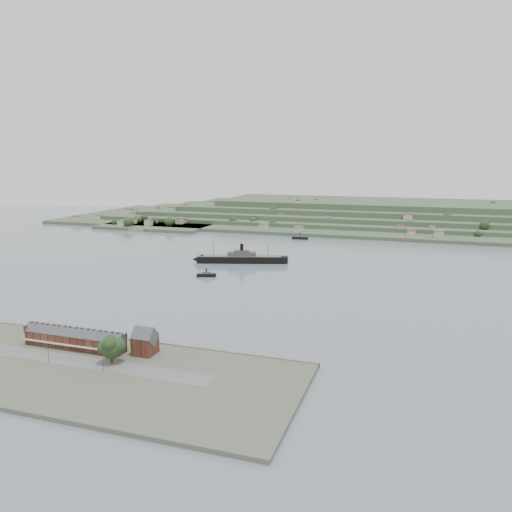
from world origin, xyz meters
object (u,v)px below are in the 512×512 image
(tugboat, at_px, (206,275))
(gabled_building, at_px, (145,342))
(terrace_row, at_px, (75,338))
(fig_tree, at_px, (111,347))
(steamship, at_px, (238,259))

(tugboat, bearing_deg, gabled_building, -76.02)
(terrace_row, height_order, tugboat, terrace_row)
(fig_tree, bearing_deg, terrace_row, 158.68)
(steamship, bearing_deg, gabled_building, -80.90)
(steamship, relative_size, tugboat, 5.33)
(terrace_row, distance_m, gabled_building, 37.74)
(tugboat, bearing_deg, terrace_row, -88.89)
(gabled_building, distance_m, tugboat, 168.85)
(steamship, bearing_deg, tugboat, -94.70)
(gabled_building, relative_size, fig_tree, 1.04)
(steamship, xyz_separation_m, tugboat, (-4.93, -59.96, -2.21))
(terrace_row, distance_m, steamship, 227.73)
(terrace_row, distance_m, tugboat, 167.86)
(tugboat, xyz_separation_m, fig_tree, (32.49, -179.16, 8.57))
(steamship, bearing_deg, terrace_row, -90.42)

